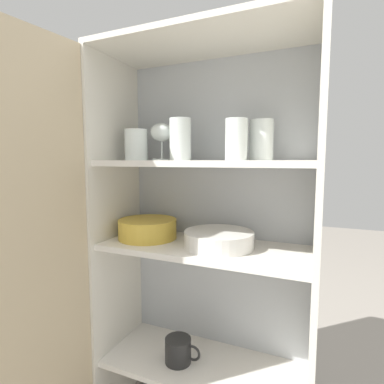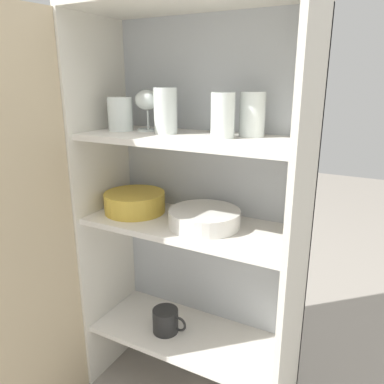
{
  "view_description": "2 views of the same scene",
  "coord_description": "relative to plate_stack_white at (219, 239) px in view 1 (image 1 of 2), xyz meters",
  "views": [
    {
      "loc": [
        0.36,
        -0.79,
        0.97
      ],
      "look_at": [
        -0.04,
        0.13,
        0.87
      ],
      "focal_mm": 28.0,
      "sensor_mm": 36.0,
      "label": 1
    },
    {
      "loc": [
        0.55,
        -0.88,
        1.14
      ],
      "look_at": [
        -0.02,
        0.2,
        0.77
      ],
      "focal_mm": 35.0,
      "sensor_mm": 36.0,
      "label": 2
    }
  ],
  "objects": [
    {
      "name": "shelf_board_lower",
      "position": [
        -0.05,
        -0.0,
        -0.47
      ],
      "size": [
        0.7,
        0.29,
        0.02
      ],
      "primitive_type": "cube",
      "color": "silver"
    },
    {
      "name": "shelf_board_middle",
      "position": [
        -0.05,
        -0.0,
        -0.04
      ],
      "size": [
        0.7,
        0.29,
        0.02
      ],
      "primitive_type": "cube",
      "color": "silver"
    },
    {
      "name": "cupboard_side_right",
      "position": [
        0.3,
        -0.0,
        -0.04
      ],
      "size": [
        0.02,
        0.32,
        1.34
      ],
      "primitive_type": "cube",
      "color": "silver",
      "rests_on": "ground_plane"
    },
    {
      "name": "coffee_mug_primary",
      "position": [
        -0.14,
        -0.03,
        -0.42
      ],
      "size": [
        0.13,
        0.09,
        0.09
      ],
      "color": "black",
      "rests_on": "shelf_board_lower"
    },
    {
      "name": "tumbler_glass_0",
      "position": [
        0.05,
        0.01,
        0.33
      ],
      "size": [
        0.07,
        0.07,
        0.13
      ],
      "color": "white",
      "rests_on": "shelf_board_upper"
    },
    {
      "name": "cupboard_back_panel",
      "position": [
        -0.05,
        0.15,
        -0.04
      ],
      "size": [
        0.74,
        0.02,
        1.34
      ],
      "primitive_type": "cube",
      "color": "#B2B7BC",
      "rests_on": "ground_plane"
    },
    {
      "name": "wine_glass_0",
      "position": [
        -0.24,
        0.04,
        0.36
      ],
      "size": [
        0.08,
        0.08,
        0.14
      ],
      "color": "white",
      "rests_on": "shelf_board_upper"
    },
    {
      "name": "cupboard_top_panel",
      "position": [
        -0.05,
        -0.0,
        0.64
      ],
      "size": [
        0.74,
        0.32,
        0.02
      ],
      "primitive_type": "cube",
      "color": "silver",
      "rests_on": "cupboard_side_left"
    },
    {
      "name": "mixing_bowl_large",
      "position": [
        -0.28,
        0.01,
        0.01
      ],
      "size": [
        0.22,
        0.22,
        0.07
      ],
      "color": "gold",
      "rests_on": "shelf_board_middle"
    },
    {
      "name": "cupboard_side_left",
      "position": [
        -0.41,
        -0.0,
        -0.04
      ],
      "size": [
        0.02,
        0.32,
        1.34
      ],
      "primitive_type": "cube",
      "color": "silver",
      "rests_on": "ground_plane"
    },
    {
      "name": "tumbler_glass_2",
      "position": [
        0.12,
        0.08,
        0.33
      ],
      "size": [
        0.08,
        0.08,
        0.13
      ],
      "color": "white",
      "rests_on": "shelf_board_upper"
    },
    {
      "name": "shelf_board_upper",
      "position": [
        -0.05,
        -0.0,
        0.25
      ],
      "size": [
        0.7,
        0.29,
        0.02
      ],
      "primitive_type": "cube",
      "color": "silver"
    },
    {
      "name": "tumbler_glass_3",
      "position": [
        -0.32,
        -0.0,
        0.32
      ],
      "size": [
        0.08,
        0.08,
        0.11
      ],
      "color": "white",
      "rests_on": "shelf_board_upper"
    },
    {
      "name": "tumbler_glass_1",
      "position": [
        -0.15,
        0.01,
        0.34
      ],
      "size": [
        0.08,
        0.08,
        0.14
      ],
      "color": "white",
      "rests_on": "shelf_board_upper"
    },
    {
      "name": "plate_stack_white",
      "position": [
        0.0,
        0.0,
        0.0
      ],
      "size": [
        0.23,
        0.23,
        0.05
      ],
      "color": "white",
      "rests_on": "shelf_board_middle"
    },
    {
      "name": "cupboard_door",
      "position": [
        -0.45,
        -0.34,
        -0.04
      ],
      "size": [
        0.07,
        0.36,
        1.34
      ],
      "color": "tan",
      "rests_on": "ground_plane"
    }
  ]
}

